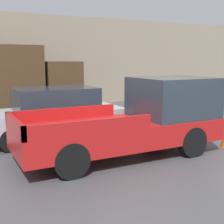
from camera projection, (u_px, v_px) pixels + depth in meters
The scene contains 4 objects.
ground_plane at pixel (154, 153), 8.62m from camera, with size 60.00×60.00×0.00m, color #4C4C4F.
building_wall at pixel (50, 61), 16.88m from camera, with size 28.00×0.15×4.92m.
pickup_truck at pixel (139, 119), 8.46m from camera, with size 5.47×2.03×2.06m.
car at pixel (53, 114), 10.01m from camera, with size 4.60×1.89×1.67m.
Camera 1 is at (-4.84, -6.86, 2.56)m, focal length 50.00 mm.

